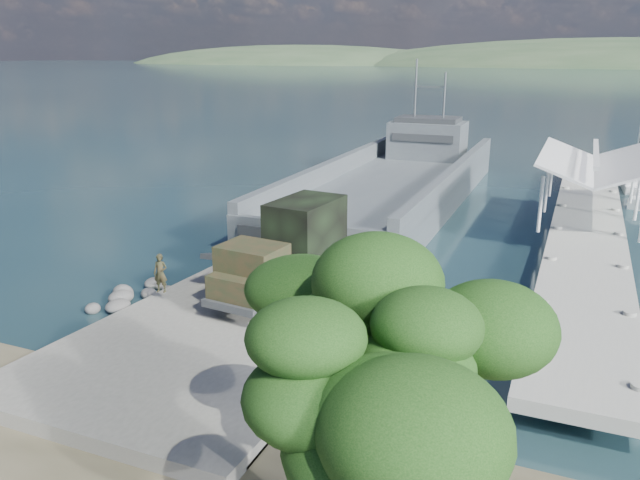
{
  "coord_description": "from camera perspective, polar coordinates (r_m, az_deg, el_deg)",
  "views": [
    {
      "loc": [
        12.21,
        -21.1,
        10.96
      ],
      "look_at": [
        0.78,
        6.0,
        2.09
      ],
      "focal_mm": 35.0,
      "sensor_mm": 36.0,
      "label": 1
    }
  ],
  "objects": [
    {
      "name": "overhang_tree",
      "position": [
        12.21,
        5.61,
        -10.47
      ],
      "size": [
        7.41,
        6.82,
        6.72
      ],
      "color": "#392216",
      "rests_on": "ground"
    },
    {
      "name": "boat_ramp",
      "position": [
        25.84,
        -7.71,
        -7.87
      ],
      "size": [
        10.0,
        18.0,
        0.5
      ],
      "primitive_type": "cube",
      "color": "slate",
      "rests_on": "ground"
    },
    {
      "name": "soldier",
      "position": [
        28.15,
        -14.32,
        -3.7
      ],
      "size": [
        0.69,
        0.52,
        1.73
      ],
      "primitive_type": "imported",
      "rotation": [
        0.0,
        0.0,
        0.18
      ],
      "color": "#20301A",
      "rests_on": "boat_ramp"
    },
    {
      "name": "military_truck",
      "position": [
        28.24,
        -2.83,
        -0.79
      ],
      "size": [
        3.51,
        8.67,
        3.91
      ],
      "rotation": [
        0.0,
        0.0,
        -0.11
      ],
      "color": "black",
      "rests_on": "boat_ramp"
    },
    {
      "name": "pier",
      "position": [
        40.96,
        23.35,
        2.17
      ],
      "size": [
        6.4,
        44.0,
        6.1
      ],
      "color": "#A5A59B",
      "rests_on": "ground"
    },
    {
      "name": "sailboat_far",
      "position": [
        58.05,
        26.63,
        4.44
      ],
      "size": [
        1.81,
        5.16,
        6.17
      ],
      "rotation": [
        0.0,
        0.0,
        0.07
      ],
      "color": "white",
      "rests_on": "ground"
    },
    {
      "name": "shoreline_rocks",
      "position": [
        30.42,
        -16.42,
        -5.06
      ],
      "size": [
        3.2,
        5.6,
        0.9
      ],
      "primitive_type": null,
      "color": "#50514E",
      "rests_on": "ground"
    },
    {
      "name": "landing_craft",
      "position": [
        47.23,
        6.65,
        4.4
      ],
      "size": [
        9.96,
        38.12,
        11.29
      ],
      "rotation": [
        0.0,
        0.0,
        0.01
      ],
      "color": "#4C5359",
      "rests_on": "ground"
    },
    {
      "name": "ground",
      "position": [
        26.73,
        -6.6,
        -7.55
      ],
      "size": [
        1400.0,
        1400.0,
        0.0
      ],
      "primitive_type": "plane",
      "color": "#1B3642",
      "rests_on": "ground"
    }
  ]
}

